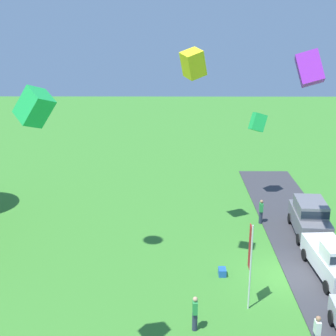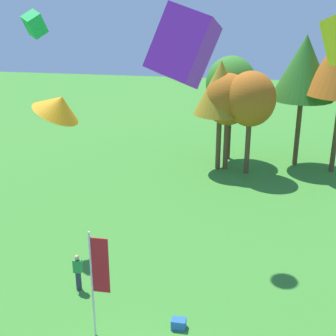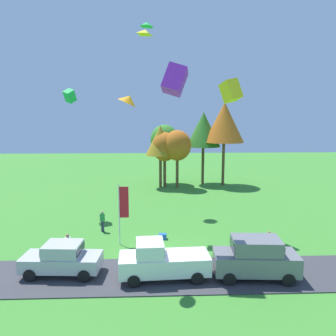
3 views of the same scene
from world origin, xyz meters
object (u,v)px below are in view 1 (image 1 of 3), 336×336
Objects in this scene: person_beside_suv at (317,333)px; kite_box_mid_center at (310,68)px; person_watching_sky at (261,211)px; kite_box_high_left at (193,64)px; cooler_box at (222,272)px; kite_box_high_right at (34,107)px; person_on_lawn at (195,313)px; flag_banner at (250,255)px; car_suv_far_end at (310,216)px; car_pickup_by_flagpole at (335,260)px; kite_box_over_trees at (258,122)px.

kite_box_mid_center is (6.68, -0.64, 10.18)m from person_beside_suv.
kite_box_high_left is (-1.64, 4.84, 9.98)m from person_watching_sky.
kite_box_high_right is (-8.12, 7.07, 10.58)m from cooler_box.
person_on_lawn is at bearing 74.77° from person_beside_suv.
flag_banner reaches higher than person_watching_sky.
kite_box_mid_center is at bearing -40.89° from flag_banner.
car_suv_far_end is 3.29m from person_watching_sky.
kite_box_mid_center is (-4.49, -5.45, 0.20)m from kite_box_high_left.
car_pickup_by_flagpole is 13.40m from kite_box_high_left.
cooler_box is at bearing -20.30° from person_on_lawn.
person_watching_sky is at bearing -26.13° from cooler_box.
cooler_box is 11.92m from kite_box_high_left.
kite_box_high_right is at bearing 101.30° from person_beside_suv.
person_beside_suv is 1.66× the size of kite_box_high_right.
person_watching_sky and person_beside_suv have the same top height.
kite_box_over_trees reaches higher than person_beside_suv.
car_pickup_by_flagpole is at bearing -62.74° from flag_banner.
cooler_box is (-6.76, 3.32, -0.68)m from person_watching_sky.
car_suv_far_end is at bearing -1.65° from car_pickup_by_flagpole.
flag_banner is 9.43m from kite_box_mid_center.
kite_box_high_left reaches higher than cooler_box.
car_pickup_by_flagpole is at bearing -59.92° from person_on_lawn.
kite_box_high_left is 14.35m from kite_box_high_right.
car_suv_far_end is 10.93m from kite_box_mid_center.
cooler_box is at bearing 28.49° from person_beside_suv.
car_suv_far_end reaches higher than person_beside_suv.
car_pickup_by_flagpole reaches higher than person_on_lawn.
car_pickup_by_flagpole is at bearing -92.25° from cooler_box.
person_watching_sky is at bearing 5.62° from kite_box_mid_center.
car_suv_far_end is 2.76× the size of person_beside_suv.
flag_banner is at bearing 146.71° from car_suv_far_end.
person_beside_suv is at bearing -156.70° from kite_box_high_left.
kite_box_mid_center is at bearing -5.46° from person_beside_suv.
person_beside_suv is (-12.81, 0.03, 0.00)m from person_watching_sky.
person_watching_sky is 20.67m from kite_box_high_right.
kite_box_mid_center reaches higher than cooler_box.
kite_box_over_trees reaches higher than car_pickup_by_flagpole.
kite_box_mid_center is 1.45× the size of kite_box_high_right.
person_watching_sky is (1.71, 2.78, -0.42)m from car_suv_far_end.
flag_banner is at bearing 36.04° from person_beside_suv.
flag_banner is 3.94m from cooler_box.
kite_box_mid_center reaches higher than kite_box_over_trees.
car_pickup_by_flagpole is at bearing -113.12° from kite_box_mid_center.
cooler_box is 0.54× the size of kite_box_high_right.
person_watching_sky is 11.89m from kite_box_mid_center.
car_suv_far_end is at bearing -45.01° from kite_box_high_right.
car_pickup_by_flagpole is at bearing 178.35° from car_suv_far_end.
person_on_lawn is at bearing 120.08° from car_pickup_by_flagpole.
person_beside_suv is 4.43m from flag_banner.
kite_box_high_right is at bearing 138.94° from cooler_box.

